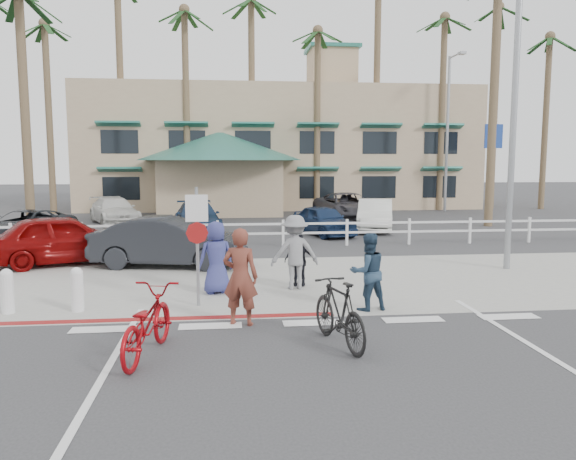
{
  "coord_description": "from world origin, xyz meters",
  "views": [
    {
      "loc": [
        -1.66,
        -9.92,
        3.15
      ],
      "look_at": [
        -0.2,
        3.41,
        1.5
      ],
      "focal_mm": 35.0,
      "sensor_mm": 36.0,
      "label": 1
    }
  ],
  "objects": [
    {
      "name": "palm_8",
      "position": [
        16.0,
        26.0,
        7.5
      ],
      "size": [
        4.0,
        4.0,
        15.0
      ],
      "primitive_type": null,
      "color": "#143516",
      "rests_on": "ground"
    },
    {
      "name": "bike_red",
      "position": [
        -2.97,
        -0.97,
        0.56
      ],
      "size": [
        1.17,
        2.25,
        1.12
      ],
      "primitive_type": "imported",
      "rotation": [
        0.0,
        0.0,
        2.93
      ],
      "color": "maroon",
      "rests_on": "ground"
    },
    {
      "name": "curb_red",
      "position": [
        -3.0,
        1.2,
        0.01
      ],
      "size": [
        7.0,
        0.25,
        0.02
      ],
      "primitive_type": "cube",
      "color": "maroon",
      "rests_on": "ground"
    },
    {
      "name": "streetlight_1",
      "position": [
        12.0,
        24.0,
        4.75
      ],
      "size": [
        0.6,
        2.0,
        9.5
      ],
      "primitive_type": null,
      "color": "gray",
      "rests_on": "ground"
    },
    {
      "name": "bike_path",
      "position": [
        0.0,
        -2.0,
        0.0
      ],
      "size": [
        12.0,
        16.0,
        0.01
      ],
      "primitive_type": "cube",
      "color": "#333335",
      "rests_on": "ground"
    },
    {
      "name": "ground",
      "position": [
        0.0,
        0.0,
        0.0
      ],
      "size": [
        140.0,
        140.0,
        0.0
      ],
      "primitive_type": "plane",
      "color": "#333335"
    },
    {
      "name": "palm_5",
      "position": [
        4.0,
        25.0,
        6.5
      ],
      "size": [
        4.0,
        4.0,
        13.0
      ],
      "primitive_type": null,
      "color": "#143516",
      "rests_on": "ground"
    },
    {
      "name": "rider_black",
      "position": [
        1.29,
        1.47,
        0.83
      ],
      "size": [
        0.92,
        0.79,
        1.66
      ],
      "primitive_type": "imported",
      "rotation": [
        0.0,
        0.0,
        3.36
      ],
      "color": "#22384E",
      "rests_on": "ground"
    },
    {
      "name": "lot_car_1",
      "position": [
        -2.96,
        15.09,
        0.66
      ],
      "size": [
        2.42,
        4.77,
        1.33
      ],
      "primitive_type": "imported",
      "rotation": [
        0.0,
        0.0,
        0.13
      ],
      "color": "#152947",
      "rests_on": "ground"
    },
    {
      "name": "cross_street",
      "position": [
        0.0,
        8.5,
        0.0
      ],
      "size": [
        40.0,
        5.0,
        0.01
      ],
      "primitive_type": "cube",
      "color": "#333335",
      "rests_on": "ground"
    },
    {
      "name": "lot_car_3",
      "position": [
        5.07,
        14.98,
        0.71
      ],
      "size": [
        2.6,
        4.54,
        1.42
      ],
      "primitive_type": "imported",
      "rotation": [
        0.0,
        0.0,
        -0.27
      ],
      "color": "silver",
      "rests_on": "ground"
    },
    {
      "name": "streetlight_0",
      "position": [
        6.5,
        5.5,
        4.5
      ],
      "size": [
        0.6,
        2.0,
        9.0
      ],
      "primitive_type": null,
      "color": "gray",
      "rests_on": "ground"
    },
    {
      "name": "palm_6",
      "position": [
        8.0,
        26.0,
        8.5
      ],
      "size": [
        4.0,
        4.0,
        17.0
      ],
      "primitive_type": null,
      "color": "#143516",
      "rests_on": "ground"
    },
    {
      "name": "building",
      "position": [
        2.0,
        31.0,
        5.65
      ],
      "size": [
        28.0,
        16.0,
        11.3
      ],
      "primitive_type": null,
      "color": "tan",
      "rests_on": "ground"
    },
    {
      "name": "palm_3",
      "position": [
        -4.0,
        25.0,
        7.0
      ],
      "size": [
        4.0,
        4.0,
        14.0
      ],
      "primitive_type": null,
      "color": "#143516",
      "rests_on": "ground"
    },
    {
      "name": "pedestrian_a",
      "position": [
        -0.01,
        3.6,
        0.92
      ],
      "size": [
        1.23,
        0.76,
        1.84
      ],
      "primitive_type": "imported",
      "rotation": [
        0.0,
        0.0,
        3.21
      ],
      "color": "gray",
      "rests_on": "ground"
    },
    {
      "name": "bike_black",
      "position": [
        0.23,
        -0.76,
        0.59
      ],
      "size": [
        1.01,
        2.02,
        1.17
      ],
      "primitive_type": "imported",
      "rotation": [
        0.0,
        0.0,
        3.39
      ],
      "color": "black",
      "rests_on": "ground"
    },
    {
      "name": "lot_car_2",
      "position": [
        2.45,
        13.56,
        0.64
      ],
      "size": [
        2.62,
        4.02,
        1.27
      ],
      "primitive_type": "imported",
      "rotation": [
        0.0,
        0.0,
        0.33
      ],
      "color": "#132446",
      "rests_on": "ground"
    },
    {
      "name": "bollard_0",
      "position": [
        -4.8,
        2.0,
        0.47
      ],
      "size": [
        0.26,
        0.26,
        0.95
      ],
      "primitive_type": null,
      "color": "silver",
      "rests_on": "ground"
    },
    {
      "name": "rider_red",
      "position": [
        -1.42,
        0.67,
        0.95
      ],
      "size": [
        0.79,
        0.63,
        1.9
      ],
      "primitive_type": "imported",
      "rotation": [
        0.0,
        0.0,
        2.86
      ],
      "color": "brown",
      "rests_on": "ground"
    },
    {
      "name": "sign_post",
      "position": [
        -2.3,
        2.2,
        1.45
      ],
      "size": [
        0.5,
        0.1,
        2.9
      ],
      "primitive_type": null,
      "color": "gray",
      "rests_on": "ground"
    },
    {
      "name": "palm_7",
      "position": [
        12.0,
        25.0,
        7.0
      ],
      "size": [
        4.0,
        4.0,
        14.0
      ],
      "primitive_type": null,
      "color": "#143516",
      "rests_on": "ground"
    },
    {
      "name": "rail_fence",
      "position": [
        0.5,
        10.5,
        0.5
      ],
      "size": [
        29.4,
        0.16,
        1.0
      ],
      "primitive_type": null,
      "color": "silver",
      "rests_on": "ground"
    },
    {
      "name": "car_red_compact",
      "position": [
        -6.64,
        7.75,
        0.77
      ],
      "size": [
        4.89,
        3.38,
        1.54
      ],
      "primitive_type": "imported",
      "rotation": [
        0.0,
        0.0,
        1.95
      ],
      "color": "#720505",
      "rests_on": "ground"
    },
    {
      "name": "palm_10",
      "position": [
        -10.0,
        15.0,
        6.0
      ],
      "size": [
        4.0,
        4.0,
        12.0
      ],
      "primitive_type": null,
      "color": "#143516",
      "rests_on": "ground"
    },
    {
      "name": "lot_car_5",
      "position": [
        4.62,
        18.9,
        0.75
      ],
      "size": [
        3.14,
        5.65,
        1.49
      ],
      "primitive_type": "imported",
      "rotation": [
        0.0,
        0.0,
        0.13
      ],
      "color": "#37363C",
      "rests_on": "ground"
    },
    {
      "name": "palm_11",
      "position": [
        11.0,
        16.0,
        7.0
      ],
      "size": [
        4.0,
        4.0,
        14.0
      ],
      "primitive_type": null,
      "color": "#143516",
      "rests_on": "ground"
    },
    {
      "name": "car_white_sedan",
      "position": [
        -3.39,
        6.95,
        0.75
      ],
      "size": [
        4.75,
        2.38,
        1.49
      ],
      "primitive_type": "imported",
      "rotation": [
        0.0,
        0.0,
        1.39
      ],
      "color": "black",
      "rests_on": "ground"
    },
    {
      "name": "palm_2",
      "position": [
        -8.0,
        26.0,
        8.0
      ],
      "size": [
        4.0,
        4.0,
        16.0
      ],
      "primitive_type": null,
      "color": "#143516",
      "rests_on": "ground"
    },
    {
      "name": "palm_1",
      "position": [
        -12.0,
        25.0,
        6.5
      ],
      "size": [
        4.0,
        4.0,
        13.0
      ],
      "primitive_type": null,
      "color": "#143516",
      "rests_on": "ground"
    },
    {
      "name": "parking_lot",
      "position": [
        0.0,
        18.0,
        0.0
      ],
      "size": [
        50.0,
        16.0,
        0.01
      ],
      "primitive_type": "cube",
      "color": "#333335",
      "rests_on": "ground"
    },
    {
      "name": "palm_9",
      "position": [
        19.0,
        25.0,
        6.5
      ],
      "size": [
        4.0,
        4.0,
        13.0
      ],
      "primitive_type": null,
      "color": "#143516",
      "rests_on": "ground"
    },
    {
      "name": "info_sign",
      "position": [
        14.0,
        22.0,
        2.8
      ],
      "size": [
        1.2,
        0.16,
        5.6
      ],
      "primitive_type": null,
      "color": "navy",
      "rests_on": "ground"
    },
    {
      "name": "pedestrian_child",
      "position": [
        0.16,
        3.86,
        0.67
      ],
      "size": [
        0.81,
        0.4,
        1.33
      ],
      "primitive_type": "imported",
      "rotation": [
        0.0,
        0.0,
        3.04
      ],
      "color": "black",
      "rests_on": "ground"
    },
    {
      "name": "sidewalk_plaza",
      "position": [
        0.0,
        4.5,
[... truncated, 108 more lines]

